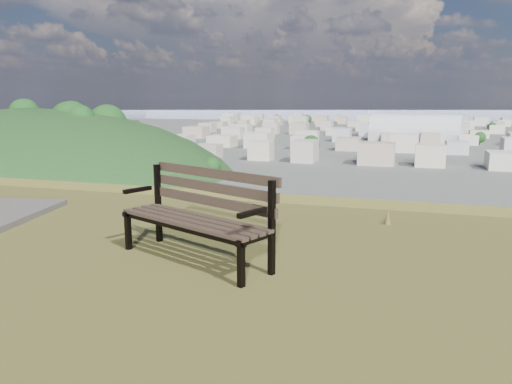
% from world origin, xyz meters
% --- Properties ---
extents(park_bench, '(1.69, 1.13, 0.85)m').
position_xyz_m(park_bench, '(0.75, 1.31, 25.48)').
color(park_bench, '#3E2D24').
rests_on(park_bench, hilltop_mesa).
extents(arena, '(53.99, 29.76, 21.58)m').
position_xyz_m(arena, '(5.54, 310.16, 5.09)').
color(arena, silver).
rests_on(arena, ground).
extents(green_wooded_hill, '(175.28, 140.22, 87.64)m').
position_xyz_m(green_wooded_hill, '(-130.09, 146.97, 0.13)').
color(green_wooded_hill, '#1A3C16').
rests_on(green_wooded_hill, ground).
extents(city_blocks, '(395.00, 361.00, 7.00)m').
position_xyz_m(city_blocks, '(0.00, 394.44, 3.50)').
color(city_blocks, beige).
rests_on(city_blocks, ground).
extents(city_trees, '(406.52, 387.20, 9.98)m').
position_xyz_m(city_trees, '(-26.39, 319.00, 4.83)').
color(city_trees, '#36271B').
rests_on(city_trees, ground).
extents(bay_water, '(2400.00, 700.00, 0.12)m').
position_xyz_m(bay_water, '(0.00, 900.00, 0.00)').
color(bay_water, '#8291A6').
rests_on(bay_water, ground).
extents(far_hills, '(2050.00, 340.00, 60.00)m').
position_xyz_m(far_hills, '(-60.92, 1402.93, 25.47)').
color(far_hills, '#A1AAC8').
rests_on(far_hills, ground).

